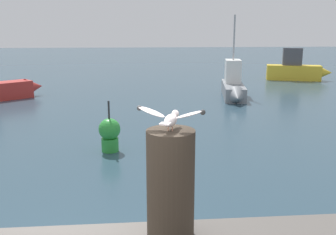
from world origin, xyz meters
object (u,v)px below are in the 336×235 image
seagull (171,117)px  channel_buoy (110,133)px  mooring_post (171,184)px  boat_grey (234,86)px  boat_yellow (298,70)px

seagull → channel_buoy: 6.86m
mooring_post → seagull: size_ratio=1.70×
mooring_post → boat_grey: (4.20, 13.95, -1.27)m
seagull → boat_yellow: 21.78m
mooring_post → seagull: (0.00, 0.00, 0.59)m
mooring_post → boat_grey: size_ratio=0.23×
mooring_post → boat_yellow: bearing=63.7°
boat_grey → boat_yellow: bearing=45.6°
boat_yellow → boat_grey: 7.73m
channel_buoy → boat_yellow: bearing=50.8°
mooring_post → boat_yellow: (9.61, 19.47, -1.21)m
mooring_post → boat_yellow: 21.75m
boat_yellow → channel_buoy: size_ratio=2.94×
mooring_post → boat_grey: bearing=73.3°
boat_grey → mooring_post: bearing=-106.7°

